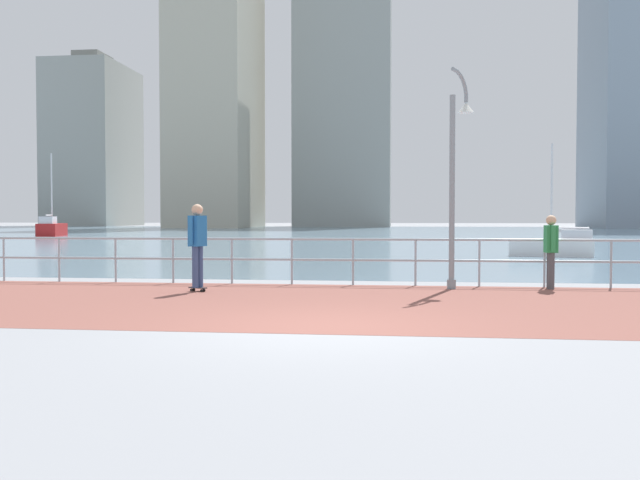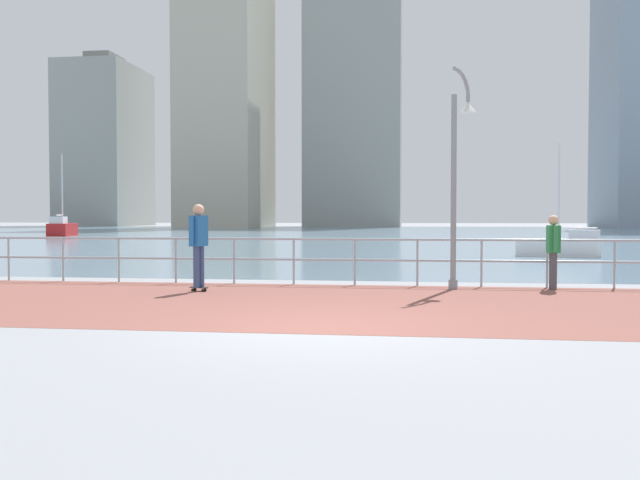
{
  "view_description": "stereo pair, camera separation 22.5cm",
  "coord_description": "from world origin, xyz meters",
  "px_view_note": "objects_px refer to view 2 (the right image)",
  "views": [
    {
      "loc": [
        1.08,
        -9.6,
        1.56
      ],
      "look_at": [
        -0.47,
        3.61,
        1.1
      ],
      "focal_mm": 38.93,
      "sensor_mm": 36.0,
      "label": 1
    },
    {
      "loc": [
        1.3,
        -9.57,
        1.56
      ],
      "look_at": [
        -0.47,
        3.61,
        1.1
      ],
      "focal_mm": 38.93,
      "sensor_mm": 36.0,
      "label": 2
    }
  ],
  "objects_px": {
    "sailboat_red": "(561,246)",
    "sailboat_ivory": "(62,228)",
    "bystander": "(553,246)",
    "lamppost": "(458,167)",
    "skateboarder": "(199,239)"
  },
  "relations": [
    {
      "from": "sailboat_red",
      "to": "sailboat_ivory",
      "type": "distance_m",
      "value": 40.66
    },
    {
      "from": "lamppost",
      "to": "bystander",
      "type": "bearing_deg",
      "value": 3.06
    },
    {
      "from": "skateboarder",
      "to": "sailboat_ivory",
      "type": "distance_m",
      "value": 43.99
    },
    {
      "from": "lamppost",
      "to": "skateboarder",
      "type": "xyz_separation_m",
      "value": [
        -5.35,
        -1.28,
        -1.52
      ]
    },
    {
      "from": "sailboat_red",
      "to": "sailboat_ivory",
      "type": "xyz_separation_m",
      "value": [
        -33.07,
        23.66,
        0.2
      ]
    },
    {
      "from": "sailboat_red",
      "to": "sailboat_ivory",
      "type": "relative_size",
      "value": 0.67
    },
    {
      "from": "lamppost",
      "to": "sailboat_ivory",
      "type": "xyz_separation_m",
      "value": [
        -28.35,
        36.21,
        -1.99
      ]
    },
    {
      "from": "lamppost",
      "to": "sailboat_ivory",
      "type": "distance_m",
      "value": 46.03
    },
    {
      "from": "bystander",
      "to": "sailboat_ivory",
      "type": "distance_m",
      "value": 47.17
    },
    {
      "from": "sailboat_red",
      "to": "sailboat_ivory",
      "type": "height_order",
      "value": "sailboat_ivory"
    },
    {
      "from": "skateboarder",
      "to": "sailboat_red",
      "type": "xyz_separation_m",
      "value": [
        10.07,
        13.83,
        -0.67
      ]
    },
    {
      "from": "lamppost",
      "to": "sailboat_red",
      "type": "distance_m",
      "value": 13.59
    },
    {
      "from": "lamppost",
      "to": "bystander",
      "type": "xyz_separation_m",
      "value": [
        2.0,
        0.11,
        -1.69
      ]
    },
    {
      "from": "sailboat_red",
      "to": "skateboarder",
      "type": "bearing_deg",
      "value": -126.06
    },
    {
      "from": "bystander",
      "to": "sailboat_red",
      "type": "relative_size",
      "value": 0.36
    }
  ]
}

